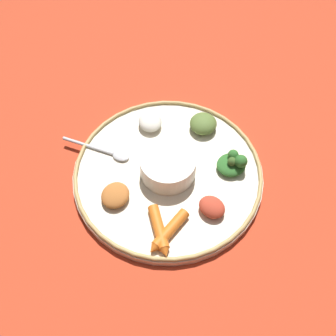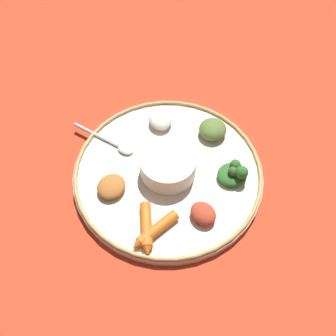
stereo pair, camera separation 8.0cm
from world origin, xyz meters
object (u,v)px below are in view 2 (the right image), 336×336
object	(u,v)px
carrot_near_spoon	(146,228)
carrot_outer	(155,230)
greens_pile	(234,173)
spoon	(113,143)
center_bowl	(168,165)

from	to	relation	value
carrot_near_spoon	carrot_outer	xyz separation A→B (m)	(0.01, 0.01, 0.00)
carrot_near_spoon	greens_pile	bearing A→B (deg)	97.17
spoon	carrot_outer	distance (m)	0.22
carrot_outer	spoon	bearing A→B (deg)	177.63
center_bowl	greens_pile	size ratio (longest dim) A/B	1.65
greens_pile	carrot_outer	world-z (taller)	greens_pile
center_bowl	spoon	xyz separation A→B (m)	(-0.11, -0.07, -0.02)
spoon	carrot_near_spoon	distance (m)	0.21
carrot_near_spoon	carrot_outer	bearing A→B (deg)	46.08
center_bowl	spoon	bearing A→B (deg)	-148.16
center_bowl	spoon	size ratio (longest dim) A/B	0.81
greens_pile	carrot_outer	bearing A→B (deg)	-78.96
carrot_outer	center_bowl	bearing A→B (deg)	142.99
carrot_near_spoon	carrot_outer	world-z (taller)	same
center_bowl	greens_pile	distance (m)	0.13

